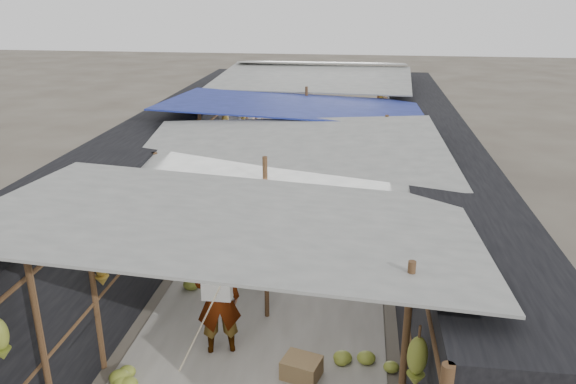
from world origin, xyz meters
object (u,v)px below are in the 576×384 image
at_px(vendor_elderly, 218,299).
at_px(vendor_seated, 373,160).
at_px(shopper_blue, 263,242).
at_px(crate_near, 302,368).
at_px(black_basin, 372,163).

bearing_deg(vendor_elderly, vendor_seated, -121.89).
height_order(shopper_blue, vendor_seated, shopper_blue).
xyz_separation_m(vendor_elderly, vendor_seated, (2.21, 8.31, -0.41)).
distance_m(crate_near, shopper_blue, 2.66).
bearing_deg(shopper_blue, vendor_elderly, -106.45).
relative_size(black_basin, vendor_elderly, 0.34).
bearing_deg(black_basin, vendor_seated, -90.00).
distance_m(crate_near, vendor_seated, 8.80).
xyz_separation_m(shopper_blue, vendor_seated, (1.94, 6.33, -0.38)).
bearing_deg(crate_near, black_basin, 100.00).
xyz_separation_m(black_basin, vendor_elderly, (-2.21, -9.11, 0.75)).
xyz_separation_m(crate_near, black_basin, (1.02, 9.54, -0.06)).
height_order(vendor_elderly, vendor_seated, vendor_elderly).
relative_size(crate_near, vendor_elderly, 0.29).
height_order(crate_near, vendor_seated, vendor_seated).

